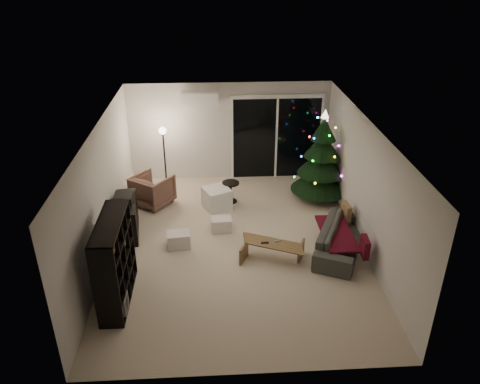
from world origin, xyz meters
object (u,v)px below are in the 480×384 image
object	(u,v)px
media_cabinet	(126,217)
sofa	(341,238)
armchair	(153,190)
bookshelf	(103,262)
christmas_tree	(322,156)
coffee_table	(273,251)

from	to	relation	value
media_cabinet	sofa	xyz separation A→B (m)	(4.30, -0.91, -0.10)
media_cabinet	sofa	bearing A→B (deg)	-19.46
armchair	bookshelf	bearing A→B (deg)	118.17
bookshelf	armchair	world-z (taller)	bookshelf
armchair	christmas_tree	world-z (taller)	christmas_tree
sofa	bookshelf	bearing A→B (deg)	130.26
bookshelf	coffee_table	bearing A→B (deg)	15.48
bookshelf	sofa	world-z (taller)	bookshelf
media_cabinet	coffee_table	distance (m)	3.14
media_cabinet	christmas_tree	world-z (taller)	christmas_tree
armchair	christmas_tree	bearing A→B (deg)	-144.00
media_cabinet	christmas_tree	distance (m)	4.58
armchair	media_cabinet	bearing A→B (deg)	106.86
armchair	sofa	bearing A→B (deg)	-173.79
media_cabinet	armchair	size ratio (longest dim) A/B	1.47
media_cabinet	coffee_table	size ratio (longest dim) A/B	1.02
bookshelf	sofa	bearing A→B (deg)	12.57
sofa	coffee_table	xyz separation A→B (m)	(-1.38, -0.22, -0.09)
christmas_tree	media_cabinet	bearing A→B (deg)	-163.26
sofa	coffee_table	bearing A→B (deg)	123.80
bookshelf	armchair	distance (m)	3.40
bookshelf	media_cabinet	world-z (taller)	bookshelf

